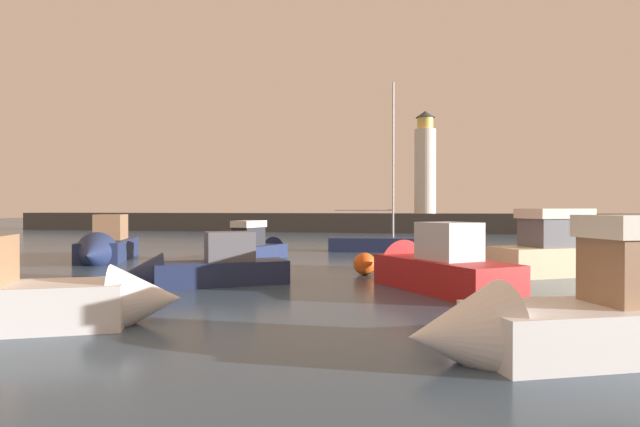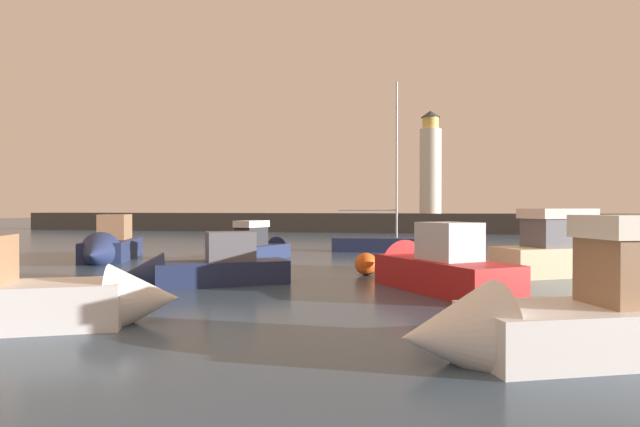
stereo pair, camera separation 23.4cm
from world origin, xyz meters
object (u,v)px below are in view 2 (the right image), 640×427
at_px(motorboat_3, 581,252).
at_px(sailboat_moored, 386,243).
at_px(lighthouse, 430,165).
at_px(mooring_buoy, 366,264).
at_px(motorboat_2, 202,269).
at_px(motorboat_1, 108,246).
at_px(motorboat_0, 562,317).
at_px(motorboat_5, 30,297).
at_px(motorboat_4, 262,248).
at_px(motorboat_6, 425,267).

bearing_deg(motorboat_3, sailboat_moored, 133.78).
xyz_separation_m(lighthouse, mooring_buoy, (-2.34, -36.78, -7.00)).
bearing_deg(mooring_buoy, motorboat_2, -143.12).
relative_size(motorboat_1, sailboat_moored, 0.70).
bearing_deg(motorboat_0, motorboat_3, 74.07).
relative_size(motorboat_3, motorboat_5, 1.06).
xyz_separation_m(motorboat_4, motorboat_6, (8.47, -7.77, 0.08)).
bearing_deg(motorboat_1, mooring_buoy, -11.59).
relative_size(motorboat_6, mooring_buoy, 7.17).
xyz_separation_m(lighthouse, sailboat_moored, (-2.55, -25.55, -6.93)).
xyz_separation_m(sailboat_moored, mooring_buoy, (0.21, -11.23, -0.07)).
bearing_deg(mooring_buoy, lighthouse, 86.36).
distance_m(motorboat_0, motorboat_6, 8.24).
bearing_deg(motorboat_6, motorboat_3, 38.17).
distance_m(motorboat_4, mooring_buoy, 8.01).
relative_size(motorboat_1, motorboat_4, 1.25).
xyz_separation_m(motorboat_4, motorboat_5, (-0.00, -15.69, 0.08)).
bearing_deg(motorboat_3, mooring_buoy, -165.49).
height_order(motorboat_1, motorboat_2, motorboat_1).
xyz_separation_m(motorboat_1, mooring_buoy, (13.57, -2.78, -0.27)).
bearing_deg(motorboat_6, lighthouse, 89.99).
distance_m(motorboat_0, mooring_buoy, 11.54).
bearing_deg(mooring_buoy, sailboat_moored, 91.08).
bearing_deg(motorboat_5, motorboat_3, 41.10).
bearing_deg(motorboat_0, lighthouse, 93.03).
relative_size(motorboat_0, sailboat_moored, 0.62).
bearing_deg(mooring_buoy, motorboat_5, -120.21).
height_order(lighthouse, motorboat_5, lighthouse).
bearing_deg(motorboat_6, motorboat_4, 137.49).
distance_m(motorboat_0, motorboat_4, 19.09).
height_order(motorboat_4, sailboat_moored, sailboat_moored).
distance_m(motorboat_6, mooring_buoy, 3.52).
bearing_deg(motorboat_2, motorboat_1, 141.35).
bearing_deg(mooring_buoy, motorboat_3, 14.51).
relative_size(motorboat_0, mooring_buoy, 7.18).
bearing_deg(motorboat_6, motorboat_5, -136.94).
bearing_deg(motorboat_5, motorboat_2, 81.99).
bearing_deg(motorboat_6, motorboat_0, -72.29).
bearing_deg(motorboat_3, motorboat_6, -141.83).
distance_m(lighthouse, motorboat_3, 35.73).
relative_size(motorboat_4, motorboat_6, 0.91).
relative_size(lighthouse, motorboat_2, 2.02).
xyz_separation_m(motorboat_1, motorboat_3, (22.03, -0.59, 0.17)).
relative_size(motorboat_4, mooring_buoy, 6.50).
distance_m(motorboat_2, motorboat_6, 7.65).
bearing_deg(motorboat_1, motorboat_2, -38.65).
distance_m(motorboat_4, motorboat_5, 15.69).
distance_m(lighthouse, mooring_buoy, 37.51).
relative_size(motorboat_3, sailboat_moored, 0.69).
relative_size(motorboat_5, sailboat_moored, 0.65).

